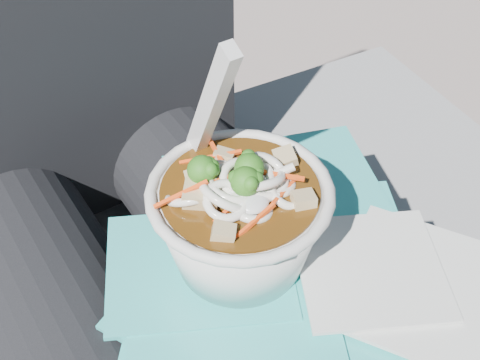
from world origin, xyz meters
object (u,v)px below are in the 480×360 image
person_body (156,263)px  udon_bowl (240,215)px  lap (209,355)px  plastic_bag (251,280)px

person_body → udon_bowl: size_ratio=5.17×
lap → udon_bowl: udon_bowl is taller
plastic_bag → udon_bowl: bearing=84.5°
lap → plastic_bag: plastic_bag is taller
lap → plastic_bag: size_ratio=1.49×
lap → person_body: size_ratio=0.48×
udon_bowl → person_body: bearing=119.6°
plastic_bag → udon_bowl: udon_bowl is taller
person_body → plastic_bag: 0.11m
lap → person_body: bearing=90.0°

